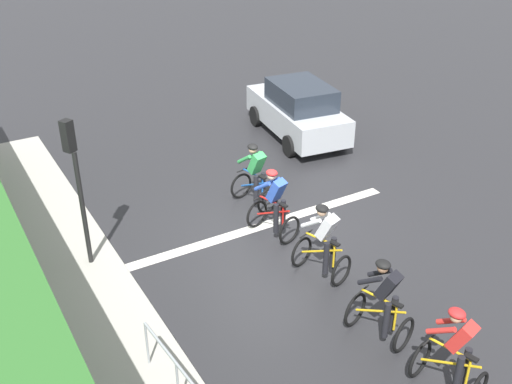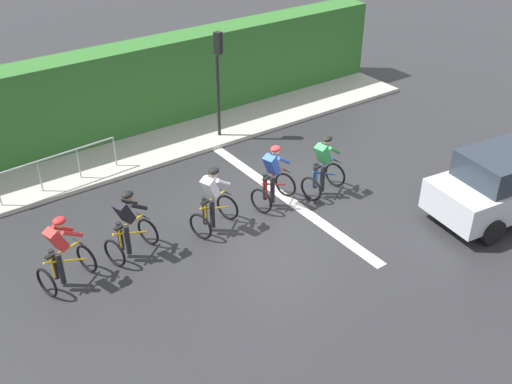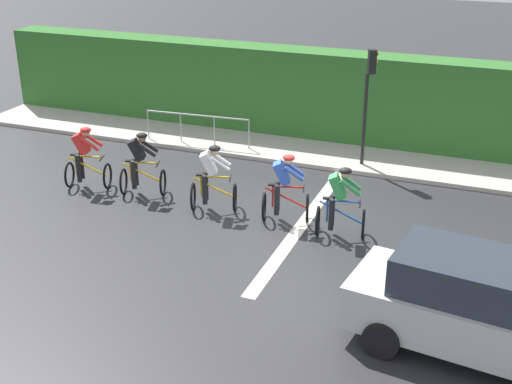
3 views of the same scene
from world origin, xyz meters
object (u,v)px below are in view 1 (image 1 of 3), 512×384
at_px(cyclist_fourth, 274,205).
at_px(car_silver, 298,110).
at_px(cyclist_second, 383,303).
at_px(cyclist_mid, 324,243).
at_px(cyclist_lead, 454,355).
at_px(traffic_light_near_crossing, 75,173).
at_px(cyclist_trailing, 255,177).

xyz_separation_m(cyclist_fourth, car_silver, (-3.64, -4.50, 0.08)).
distance_m(cyclist_second, car_silver, 9.22).
distance_m(cyclist_mid, car_silver, 7.27).
height_order(cyclist_second, cyclist_mid, same).
bearing_deg(cyclist_mid, cyclist_second, 84.37).
distance_m(cyclist_lead, traffic_light_near_crossing, 7.74).
height_order(cyclist_second, traffic_light_near_crossing, traffic_light_near_crossing).
xyz_separation_m(cyclist_mid, car_silver, (-3.58, -6.33, 0.08)).
bearing_deg(car_silver, traffic_light_near_crossing, 24.56).
relative_size(cyclist_lead, cyclist_mid, 1.00).
distance_m(cyclist_lead, cyclist_mid, 3.64).
distance_m(cyclist_fourth, car_silver, 5.79).
bearing_deg(cyclist_lead, cyclist_mid, -91.20).
distance_m(cyclist_second, cyclist_fourth, 3.91).
height_order(cyclist_mid, cyclist_trailing, same).
xyz_separation_m(cyclist_lead, cyclist_mid, (-0.08, -3.64, 0.00)).
relative_size(cyclist_trailing, car_silver, 0.39).
bearing_deg(cyclist_mid, cyclist_trailing, -94.64).
distance_m(cyclist_lead, car_silver, 10.62).
relative_size(cyclist_second, car_silver, 0.39).
bearing_deg(cyclist_lead, cyclist_trailing, -92.82).
relative_size(cyclist_fourth, car_silver, 0.39).
bearing_deg(cyclist_second, traffic_light_near_crossing, -51.39).
bearing_deg(cyclist_lead, traffic_light_near_crossing, -57.98).
distance_m(car_silver, traffic_light_near_crossing, 8.57).
bearing_deg(traffic_light_near_crossing, cyclist_mid, 145.64).
relative_size(cyclist_mid, car_silver, 0.39).
xyz_separation_m(cyclist_mid, cyclist_trailing, (-0.26, -3.23, 0.00)).
relative_size(cyclist_second, traffic_light_near_crossing, 0.50).
bearing_deg(car_silver, cyclist_trailing, 42.98).
height_order(cyclist_mid, traffic_light_near_crossing, traffic_light_near_crossing).
height_order(cyclist_second, cyclist_trailing, same).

